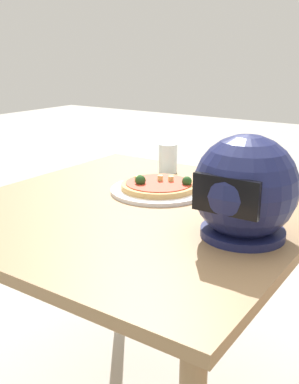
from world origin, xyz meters
TOP-DOWN VIEW (x-y plane):
  - dining_table at (0.00, 0.00)m, footprint 1.01×1.04m
  - pizza_plate at (0.02, -0.14)m, footprint 0.32×0.32m
  - pizza at (0.02, -0.14)m, footprint 0.25×0.25m
  - motorcycle_helmet at (-0.36, 0.05)m, footprint 0.26×0.26m
  - drinking_glass at (0.14, -0.38)m, footprint 0.07×0.07m

SIDE VIEW (x-z plane):
  - dining_table at x=0.00m, z-range 0.30..1.07m
  - pizza_plate at x=0.02m, z-range 0.78..0.79m
  - pizza at x=0.02m, z-range 0.77..0.82m
  - drinking_glass at x=0.14m, z-range 0.78..0.89m
  - motorcycle_helmet at x=-0.36m, z-range 0.77..1.03m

